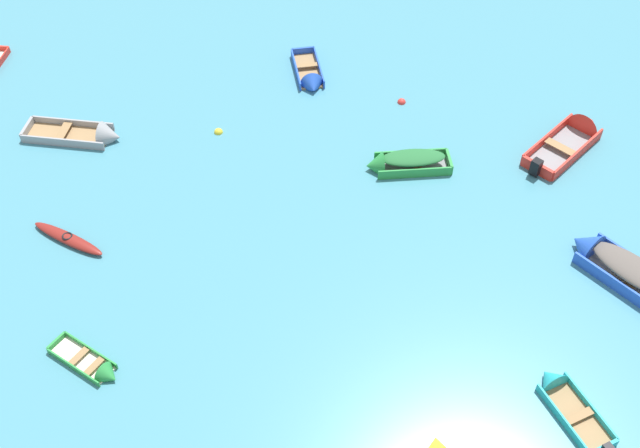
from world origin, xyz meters
name	(u,v)px	position (x,y,z in m)	size (l,w,h in m)	color
rowboat_green_outer_left	(98,369)	(-7.51, 14.92, 0.12)	(2.69, 2.26, 0.78)	beige
rowboat_blue_near_right	(310,79)	(-0.08, 30.46, 0.18)	(1.54, 3.44, 1.06)	#99754C
rowboat_red_far_right	(575,135)	(11.20, 25.88, 0.23)	(4.20, 4.11, 1.43)	gray
rowboat_turquoise_back_row_center	(561,394)	(7.38, 13.37, 0.15)	(2.14, 3.20, 1.02)	#99754C
rowboat_grey_outer_right	(94,136)	(-9.55, 26.74, 0.18)	(4.41, 2.06, 1.25)	#99754C
kayak_maroon_far_back	(68,238)	(-9.56, 20.77, 0.15)	(3.10, 2.18, 0.31)	maroon
rowboat_green_foreground_center	(400,162)	(3.43, 24.33, 0.33)	(3.57, 1.38, 1.12)	gray
rowboat_blue_midfield_left	(615,263)	(10.63, 18.51, 0.39)	(3.93, 4.37, 1.40)	beige
mooring_buoy_between_boats_right	(402,102)	(4.03, 28.75, 0.00)	(0.38, 0.38, 0.38)	red
mooring_buoy_midfield	(219,132)	(-4.20, 26.96, 0.00)	(0.39, 0.39, 0.39)	yellow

